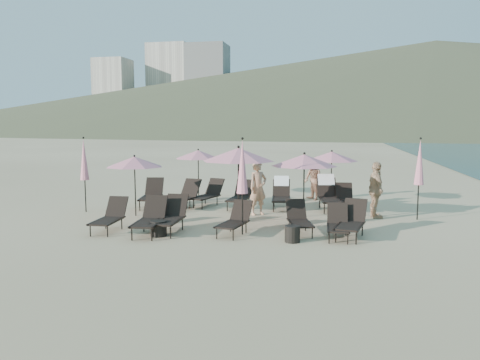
% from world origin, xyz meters
% --- Properties ---
extents(ground, '(800.00, 800.00, 0.00)m').
position_xyz_m(ground, '(0.00, 0.00, 0.00)').
color(ground, '#D6BA8C').
rests_on(ground, ground).
extents(volcanic_headland, '(690.00, 690.00, 55.00)m').
position_xyz_m(volcanic_headland, '(71.37, 302.62, 26.49)').
color(volcanic_headland, brown).
rests_on(volcanic_headland, ground).
extents(hotel_skyline, '(109.00, 82.00, 55.00)m').
position_xyz_m(hotel_skyline, '(-93.62, 271.21, 24.18)').
color(hotel_skyline, beige).
rests_on(hotel_skyline, ground).
extents(lounger_0, '(0.69, 1.60, 0.90)m').
position_xyz_m(lounger_0, '(-3.94, -0.30, 0.42)').
color(lounger_0, black).
rests_on(lounger_0, ground).
extents(lounger_1, '(0.84, 1.77, 0.98)m').
position_xyz_m(lounger_1, '(-2.67, -0.41, 0.46)').
color(lounger_1, black).
rests_on(lounger_1, ground).
extents(lounger_2, '(0.69, 1.72, 0.98)m').
position_xyz_m(lounger_2, '(-2.22, -0.03, 0.46)').
color(lounger_2, black).
rests_on(lounger_2, ground).
extents(lounger_3, '(0.82, 1.58, 0.87)m').
position_xyz_m(lounger_3, '(-0.36, 0.03, 0.40)').
color(lounger_3, black).
rests_on(lounger_3, ground).
extents(lounger_4, '(0.94, 1.60, 0.86)m').
position_xyz_m(lounger_4, '(1.35, 0.57, 0.40)').
color(lounger_4, black).
rests_on(lounger_4, ground).
extents(lounger_5, '(0.94, 1.74, 0.95)m').
position_xyz_m(lounger_5, '(2.77, 0.36, 0.44)').
color(lounger_5, black).
rests_on(lounger_5, ground).
extents(lounger_6, '(1.01, 1.86, 1.01)m').
position_xyz_m(lounger_6, '(-4.32, 3.70, 0.47)').
color(lounger_6, black).
rests_on(lounger_6, ground).
extents(lounger_7, '(1.09, 1.79, 0.97)m').
position_xyz_m(lounger_7, '(-2.37, 4.35, 0.45)').
color(lounger_7, black).
rests_on(lounger_7, ground).
extents(lounger_8, '(0.73, 1.71, 0.97)m').
position_xyz_m(lounger_8, '(-1.08, 4.19, 0.45)').
color(lounger_8, black).
rests_on(lounger_8, ground).
extents(lounger_9, '(0.84, 1.83, 1.10)m').
position_xyz_m(lounger_9, '(0.39, 4.51, 0.53)').
color(lounger_9, black).
rests_on(lounger_9, ground).
extents(lounger_10, '(1.02, 2.01, 1.19)m').
position_xyz_m(lounger_10, '(2.09, 4.56, 0.57)').
color(lounger_10, black).
rests_on(lounger_10, ground).
extents(lounger_11, '(0.73, 1.62, 0.91)m').
position_xyz_m(lounger_11, '(2.67, 4.45, 0.43)').
color(lounger_11, black).
rests_on(lounger_11, ground).
extents(lounger_12, '(1.05, 1.88, 1.02)m').
position_xyz_m(lounger_12, '(-3.05, 3.55, 0.48)').
color(lounger_12, black).
rests_on(lounger_12, ground).
extents(lounger_13, '(0.61, 1.49, 0.85)m').
position_xyz_m(lounger_13, '(2.42, 0.19, 0.40)').
color(lounger_13, black).
rests_on(lounger_13, ground).
extents(umbrella_open_0, '(1.89, 1.89, 2.04)m').
position_xyz_m(umbrella_open_0, '(-4.17, 1.95, 1.80)').
color(umbrella_open_0, black).
rests_on(umbrella_open_0, ground).
extents(umbrella_open_1, '(2.22, 2.22, 2.39)m').
position_xyz_m(umbrella_open_1, '(-0.57, 1.47, 2.11)').
color(umbrella_open_1, black).
rests_on(umbrella_open_1, ground).
extents(umbrella_open_2, '(2.03, 2.03, 2.18)m').
position_xyz_m(umbrella_open_2, '(1.37, 2.01, 1.93)').
color(umbrella_open_2, black).
rests_on(umbrella_open_2, ground).
extents(umbrella_open_3, '(1.90, 1.90, 2.05)m').
position_xyz_m(umbrella_open_3, '(-3.23, 6.04, 1.81)').
color(umbrella_open_3, black).
rests_on(umbrella_open_3, ground).
extents(umbrella_open_4, '(1.94, 1.94, 2.09)m').
position_xyz_m(umbrella_open_4, '(2.15, 5.37, 1.85)').
color(umbrella_open_4, black).
rests_on(umbrella_open_4, ground).
extents(umbrella_closed_0, '(0.31, 0.31, 2.68)m').
position_xyz_m(umbrella_closed_0, '(-0.15, 0.03, 1.86)').
color(umbrella_closed_0, black).
rests_on(umbrella_closed_0, ground).
extents(umbrella_closed_1, '(0.31, 0.31, 2.62)m').
position_xyz_m(umbrella_closed_1, '(4.90, 3.19, 1.83)').
color(umbrella_closed_1, black).
rests_on(umbrella_closed_1, ground).
extents(umbrella_closed_2, '(0.31, 0.31, 2.61)m').
position_xyz_m(umbrella_closed_2, '(-6.18, 2.28, 1.82)').
color(umbrella_closed_2, black).
rests_on(umbrella_closed_2, ground).
extents(side_table_0, '(0.44, 0.44, 0.42)m').
position_xyz_m(side_table_0, '(-2.35, -0.61, 0.21)').
color(side_table_0, black).
rests_on(side_table_0, ground).
extents(side_table_1, '(0.40, 0.40, 0.43)m').
position_xyz_m(side_table_1, '(1.28, -0.54, 0.21)').
color(side_table_1, black).
rests_on(side_table_1, ground).
extents(beachgoer_a, '(0.78, 0.77, 1.81)m').
position_xyz_m(beachgoer_a, '(-0.22, 2.97, 0.91)').
color(beachgoer_a, tan).
rests_on(beachgoer_a, ground).
extents(beachgoer_b, '(0.96, 1.02, 1.66)m').
position_xyz_m(beachgoer_b, '(1.41, 6.60, 0.83)').
color(beachgoer_b, '#99694F').
rests_on(beachgoer_b, ground).
extents(beachgoer_c, '(0.71, 1.15, 1.83)m').
position_xyz_m(beachgoer_c, '(3.61, 3.18, 0.92)').
color(beachgoer_c, tan).
rests_on(beachgoer_c, ground).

